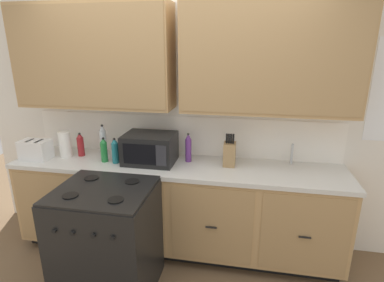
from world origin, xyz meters
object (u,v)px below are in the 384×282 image
(stove_range, at_px, (108,240))
(bottle_clear, at_px, (103,140))
(knife_block, at_px, (229,154))
(bottle_green, at_px, (104,150))
(bottle_teal, at_px, (115,151))
(bottle_red, at_px, (81,145))
(toaster, at_px, (36,150))
(microwave, at_px, (150,148))
(bottle_violet, at_px, (188,148))
(paper_towel_roll, at_px, (65,144))

(stove_range, bearing_deg, bottle_clear, 115.04)
(knife_block, height_order, bottle_green, knife_block)
(bottle_green, bearing_deg, bottle_teal, -4.78)
(bottle_red, bearing_deg, bottle_clear, 18.48)
(toaster, bearing_deg, bottle_red, 23.75)
(microwave, xyz_separation_m, bottle_violet, (0.36, 0.09, -0.00))
(toaster, xyz_separation_m, bottle_green, (0.70, 0.06, 0.02))
(microwave, distance_m, bottle_violet, 0.37)
(bottle_green, xyz_separation_m, bottle_teal, (0.12, -0.01, 0.00))
(stove_range, distance_m, paper_towel_roll, 1.12)
(microwave, distance_m, toaster, 1.15)
(paper_towel_roll, bearing_deg, toaster, -155.26)
(bottle_green, bearing_deg, bottle_red, 159.80)
(toaster, bearing_deg, bottle_green, 4.58)
(knife_block, bearing_deg, stove_range, -143.22)
(knife_block, relative_size, bottle_clear, 0.98)
(bottle_green, height_order, bottle_clear, bottle_clear)
(toaster, relative_size, bottle_teal, 1.14)
(bottle_green, distance_m, bottle_teal, 0.12)
(knife_block, relative_size, bottle_teal, 1.26)
(bottle_clear, bearing_deg, bottle_teal, -42.53)
(bottle_violet, bearing_deg, stove_range, -126.36)
(microwave, xyz_separation_m, bottle_green, (-0.44, -0.07, -0.02))
(microwave, height_order, bottle_teal, microwave)
(paper_towel_roll, bearing_deg, bottle_teal, -7.06)
(bottle_violet, relative_size, bottle_green, 1.16)
(bottle_red, bearing_deg, knife_block, 0.50)
(toaster, relative_size, paper_towel_roll, 1.08)
(knife_block, distance_m, bottle_red, 1.51)
(bottle_teal, bearing_deg, bottle_violet, 14.00)
(bottle_violet, xyz_separation_m, bottle_green, (-0.80, -0.16, -0.02))
(bottle_violet, height_order, bottle_red, bottle_violet)
(bottle_violet, relative_size, bottle_clear, 0.89)
(bottle_clear, relative_size, bottle_teal, 1.29)
(knife_block, xyz_separation_m, bottle_violet, (-0.40, 0.03, 0.02))
(bottle_green, bearing_deg, bottle_clear, 117.01)
(toaster, height_order, knife_block, knife_block)
(stove_range, distance_m, bottle_red, 1.06)
(bottle_violet, distance_m, bottle_teal, 0.70)
(bottle_violet, relative_size, bottle_teal, 1.14)
(toaster, distance_m, bottle_teal, 0.82)
(knife_block, bearing_deg, paper_towel_roll, -177.64)
(stove_range, bearing_deg, bottle_teal, 103.98)
(bottle_violet, height_order, bottle_green, bottle_violet)
(toaster, xyz_separation_m, bottle_teal, (0.82, 0.05, 0.02))
(stove_range, distance_m, bottle_green, 0.85)
(microwave, relative_size, bottle_green, 1.99)
(stove_range, bearing_deg, microwave, 74.23)
(stove_range, bearing_deg, bottle_red, 129.72)
(microwave, height_order, toaster, microwave)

